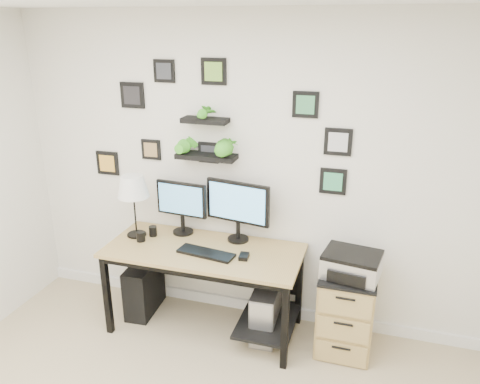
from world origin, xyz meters
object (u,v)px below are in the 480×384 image
(pc_tower_grey, at_px, (266,312))
(printer, at_px, (352,265))
(mug, at_px, (141,236))
(monitor_right, at_px, (238,206))
(monitor_left, at_px, (182,204))
(pc_tower_black, at_px, (144,287))
(file_cabinet, at_px, (346,310))
(desk, at_px, (209,261))
(table_lamp, at_px, (133,188))

(pc_tower_grey, height_order, printer, printer)
(mug, relative_size, pc_tower_grey, 0.18)
(monitor_right, height_order, printer, monitor_right)
(mug, bearing_deg, monitor_left, 42.50)
(monitor_right, xyz_separation_m, pc_tower_black, (-0.84, -0.15, -0.83))
(monitor_left, height_order, printer, monitor_left)
(monitor_right, bearing_deg, printer, -10.62)
(pc_tower_black, height_order, printer, printer)
(pc_tower_grey, distance_m, file_cabinet, 0.65)
(monitor_left, distance_m, printer, 1.49)
(monitor_left, distance_m, mug, 0.44)
(monitor_left, distance_m, pc_tower_grey, 1.15)
(monitor_left, height_order, mug, monitor_left)
(printer, bearing_deg, pc_tower_black, 179.11)
(desk, relative_size, monitor_right, 2.87)
(printer, bearing_deg, pc_tower_grey, -179.71)
(table_lamp, bearing_deg, monitor_right, 10.28)
(mug, bearing_deg, file_cabinet, 3.66)
(mug, relative_size, pc_tower_black, 0.18)
(desk, distance_m, file_cabinet, 1.16)
(monitor_left, height_order, file_cabinet, monitor_left)
(desk, bearing_deg, mug, -175.02)
(monitor_left, distance_m, monitor_right, 0.50)
(desk, xyz_separation_m, table_lamp, (-0.68, 0.04, 0.56))
(file_cabinet, bearing_deg, monitor_left, 174.45)
(pc_tower_grey, bearing_deg, table_lamp, 178.78)
(file_cabinet, bearing_deg, table_lamp, -179.43)
(pc_tower_grey, bearing_deg, desk, -178.19)
(table_lamp, distance_m, file_cabinet, 2.00)
(printer, bearing_deg, mug, -177.67)
(monitor_right, bearing_deg, desk, -132.99)
(mug, relative_size, printer, 0.18)
(table_lamp, xyz_separation_m, printer, (1.82, -0.02, -0.42))
(monitor_right, height_order, pc_tower_black, monitor_right)
(table_lamp, xyz_separation_m, pc_tower_grey, (1.17, -0.02, -0.96))
(pc_tower_black, xyz_separation_m, file_cabinet, (1.78, 0.01, 0.10))
(monitor_right, distance_m, file_cabinet, 1.20)
(monitor_right, height_order, mug, monitor_right)
(desk, xyz_separation_m, pc_tower_black, (-0.66, 0.05, -0.39))
(desk, relative_size, pc_tower_black, 3.44)
(monitor_right, xyz_separation_m, file_cabinet, (0.94, -0.14, -0.72))
(monitor_left, bearing_deg, table_lamp, -156.49)
(printer, bearing_deg, monitor_left, 172.97)
(monitor_left, xyz_separation_m, mug, (-0.27, -0.25, -0.23))
(monitor_right, relative_size, file_cabinet, 0.83)
(monitor_left, bearing_deg, file_cabinet, -5.55)
(table_lamp, height_order, printer, table_lamp)
(monitor_right, distance_m, pc_tower_black, 1.19)
(monitor_right, bearing_deg, pc_tower_black, -169.81)
(desk, relative_size, monitor_left, 3.43)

